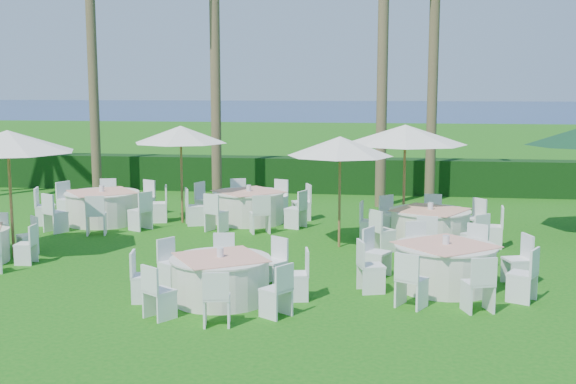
{
  "coord_description": "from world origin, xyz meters",
  "views": [
    {
      "loc": [
        2.57,
        -12.78,
        3.67
      ],
      "look_at": [
        0.3,
        3.12,
        1.3
      ],
      "focal_mm": 45.0,
      "sensor_mm": 36.0,
      "label": 1
    }
  ],
  "objects_px": {
    "banquet_table_d": "(103,207)",
    "umbrella_d": "(405,135)",
    "banquet_table_f": "(430,226)",
    "umbrella_b": "(340,146)",
    "umbrella_c": "(181,134)",
    "banquet_table_b": "(221,278)",
    "banquet_table_c": "(445,265)",
    "banquet_table_e": "(249,206)",
    "umbrella_a": "(8,141)"
  },
  "relations": [
    {
      "from": "banquet_table_c",
      "to": "banquet_table_e",
      "type": "bearing_deg",
      "value": 129.57
    },
    {
      "from": "banquet_table_d",
      "to": "banquet_table_f",
      "type": "bearing_deg",
      "value": -9.2
    },
    {
      "from": "banquet_table_e",
      "to": "umbrella_b",
      "type": "height_order",
      "value": "umbrella_b"
    },
    {
      "from": "banquet_table_d",
      "to": "umbrella_a",
      "type": "bearing_deg",
      "value": -95.97
    },
    {
      "from": "banquet_table_e",
      "to": "umbrella_b",
      "type": "bearing_deg",
      "value": -45.35
    },
    {
      "from": "banquet_table_c",
      "to": "banquet_table_f",
      "type": "relative_size",
      "value": 0.98
    },
    {
      "from": "banquet_table_b",
      "to": "umbrella_b",
      "type": "distance_m",
      "value": 5.15
    },
    {
      "from": "umbrella_c",
      "to": "banquet_table_b",
      "type": "bearing_deg",
      "value": -68.52
    },
    {
      "from": "banquet_table_c",
      "to": "banquet_table_d",
      "type": "relative_size",
      "value": 0.94
    },
    {
      "from": "umbrella_a",
      "to": "banquet_table_b",
      "type": "bearing_deg",
      "value": -25.82
    },
    {
      "from": "banquet_table_c",
      "to": "umbrella_d",
      "type": "bearing_deg",
      "value": 98.57
    },
    {
      "from": "banquet_table_c",
      "to": "umbrella_c",
      "type": "xyz_separation_m",
      "value": [
        -6.58,
        5.52,
        1.96
      ]
    },
    {
      "from": "banquet_table_d",
      "to": "banquet_table_e",
      "type": "distance_m",
      "value": 3.93
    },
    {
      "from": "banquet_table_e",
      "to": "umbrella_b",
      "type": "distance_m",
      "value": 4.19
    },
    {
      "from": "banquet_table_b",
      "to": "banquet_table_c",
      "type": "bearing_deg",
      "value": 18.86
    },
    {
      "from": "banquet_table_d",
      "to": "umbrella_c",
      "type": "relative_size",
      "value": 1.31
    },
    {
      "from": "umbrella_d",
      "to": "banquet_table_b",
      "type": "bearing_deg",
      "value": -118.45
    },
    {
      "from": "banquet_table_e",
      "to": "umbrella_d",
      "type": "distance_m",
      "value": 4.76
    },
    {
      "from": "banquet_table_e",
      "to": "umbrella_a",
      "type": "distance_m",
      "value": 6.62
    },
    {
      "from": "banquet_table_b",
      "to": "umbrella_a",
      "type": "height_order",
      "value": "umbrella_a"
    },
    {
      "from": "umbrella_a",
      "to": "umbrella_b",
      "type": "relative_size",
      "value": 1.12
    },
    {
      "from": "banquet_table_f",
      "to": "umbrella_b",
      "type": "height_order",
      "value": "umbrella_b"
    },
    {
      "from": "banquet_table_b",
      "to": "banquet_table_d",
      "type": "distance_m",
      "value": 8.02
    },
    {
      "from": "umbrella_b",
      "to": "umbrella_d",
      "type": "xyz_separation_m",
      "value": [
        1.47,
        1.43,
        0.18
      ]
    },
    {
      "from": "banquet_table_c",
      "to": "umbrella_a",
      "type": "bearing_deg",
      "value": 172.54
    },
    {
      "from": "banquet_table_e",
      "to": "umbrella_c",
      "type": "xyz_separation_m",
      "value": [
        -1.78,
        -0.29,
        1.94
      ]
    },
    {
      "from": "banquet_table_d",
      "to": "umbrella_d",
      "type": "height_order",
      "value": "umbrella_d"
    },
    {
      "from": "umbrella_c",
      "to": "banquet_table_f",
      "type": "bearing_deg",
      "value": -15.47
    },
    {
      "from": "umbrella_a",
      "to": "umbrella_b",
      "type": "xyz_separation_m",
      "value": [
        6.92,
        1.95,
        -0.18
      ]
    },
    {
      "from": "banquet_table_c",
      "to": "umbrella_d",
      "type": "height_order",
      "value": "umbrella_d"
    },
    {
      "from": "banquet_table_c",
      "to": "banquet_table_d",
      "type": "xyz_separation_m",
      "value": [
        -8.67,
        5.11,
        0.02
      ]
    },
    {
      "from": "banquet_table_e",
      "to": "banquet_table_f",
      "type": "distance_m",
      "value": 5.15
    },
    {
      "from": "banquet_table_f",
      "to": "umbrella_c",
      "type": "relative_size",
      "value": 1.26
    },
    {
      "from": "banquet_table_c",
      "to": "umbrella_c",
      "type": "height_order",
      "value": "umbrella_c"
    },
    {
      "from": "banquet_table_c",
      "to": "umbrella_d",
      "type": "distance_m",
      "value": 5.06
    },
    {
      "from": "umbrella_d",
      "to": "umbrella_c",
      "type": "bearing_deg",
      "value": 170.81
    },
    {
      "from": "umbrella_b",
      "to": "umbrella_d",
      "type": "height_order",
      "value": "umbrella_d"
    },
    {
      "from": "banquet_table_b",
      "to": "umbrella_a",
      "type": "bearing_deg",
      "value": 154.18
    },
    {
      "from": "banquet_table_f",
      "to": "umbrella_b",
      "type": "xyz_separation_m",
      "value": [
        -2.08,
        -0.59,
        1.89
      ]
    },
    {
      "from": "banquet_table_d",
      "to": "umbrella_d",
      "type": "relative_size",
      "value": 1.15
    },
    {
      "from": "banquet_table_e",
      "to": "umbrella_a",
      "type": "relative_size",
      "value": 1.17
    },
    {
      "from": "banquet_table_d",
      "to": "banquet_table_c",
      "type": "bearing_deg",
      "value": -30.54
    },
    {
      "from": "banquet_table_d",
      "to": "umbrella_c",
      "type": "bearing_deg",
      "value": 10.98
    },
    {
      "from": "banquet_table_c",
      "to": "umbrella_a",
      "type": "height_order",
      "value": "umbrella_a"
    },
    {
      "from": "umbrella_a",
      "to": "umbrella_c",
      "type": "bearing_deg",
      "value": 59.97
    },
    {
      "from": "banquet_table_d",
      "to": "umbrella_a",
      "type": "height_order",
      "value": "umbrella_a"
    },
    {
      "from": "banquet_table_c",
      "to": "banquet_table_d",
      "type": "height_order",
      "value": "banquet_table_d"
    },
    {
      "from": "umbrella_a",
      "to": "umbrella_d",
      "type": "xyz_separation_m",
      "value": [
        8.39,
        3.38,
        0.0
      ]
    },
    {
      "from": "umbrella_c",
      "to": "umbrella_b",
      "type": "bearing_deg",
      "value": -28.35
    },
    {
      "from": "banquet_table_b",
      "to": "umbrella_c",
      "type": "xyz_separation_m",
      "value": [
        -2.69,
        6.85,
        1.99
      ]
    }
  ]
}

